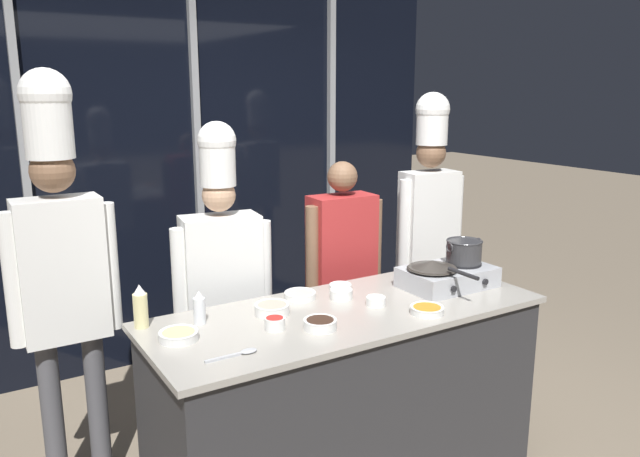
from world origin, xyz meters
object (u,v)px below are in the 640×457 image
at_px(prep_bowl_rice, 341,293).
at_px(chef_sous, 222,269).
at_px(serving_spoon_slotted, 241,353).
at_px(chef_head, 60,253).
at_px(prep_bowl_shrimp, 272,308).
at_px(prep_bowl_bell_pepper, 275,322).
at_px(prep_bowl_soy_glaze, 320,323).
at_px(prep_bowl_noodles, 300,294).
at_px(prep_bowl_carrots, 427,309).
at_px(prep_bowl_bean_sprouts, 340,287).
at_px(person_guest, 342,263).
at_px(chef_line, 429,212).
at_px(stock_pot, 464,251).
at_px(prep_bowl_garlic, 376,300).
at_px(prep_bowl_ginger, 179,335).
at_px(squeeze_bottle_clear, 199,308).
at_px(frying_pan, 433,265).
at_px(portable_stove, 448,277).
at_px(squeeze_bottle_oil, 140,307).

distance_m(prep_bowl_rice, chef_sous, 0.66).
xyz_separation_m(serving_spoon_slotted, chef_head, (-0.52, 0.83, 0.30)).
bearing_deg(prep_bowl_shrimp, prep_bowl_bell_pepper, -113.68).
distance_m(prep_bowl_shrimp, prep_bowl_soy_glaze, 0.29).
bearing_deg(chef_head, prep_bowl_noodles, 160.79).
bearing_deg(prep_bowl_carrots, prep_bowl_bean_sprouts, 107.71).
distance_m(person_guest, chef_line, 0.74).
relative_size(stock_pot, prep_bowl_noodles, 1.36).
relative_size(prep_bowl_bean_sprouts, prep_bowl_bell_pepper, 1.27).
distance_m(prep_bowl_noodles, chef_sous, 0.47).
height_order(chef_head, person_guest, chef_head).
xyz_separation_m(prep_bowl_garlic, chef_head, (-1.32, 0.65, 0.28)).
bearing_deg(prep_bowl_shrimp, prep_bowl_ginger, -171.62).
bearing_deg(prep_bowl_ginger, prep_bowl_garlic, -5.31).
height_order(stock_pot, chef_sous, chef_sous).
distance_m(squeeze_bottle_clear, person_guest, 1.18).
height_order(squeeze_bottle_clear, person_guest, person_guest).
relative_size(squeeze_bottle_clear, prep_bowl_ginger, 0.91).
height_order(stock_pot, prep_bowl_shrimp, stock_pot).
xyz_separation_m(frying_pan, prep_bowl_garlic, (-0.39, -0.03, -0.11)).
bearing_deg(frying_pan, person_guest, 101.35).
height_order(stock_pot, prep_bowl_rice, stock_pot).
relative_size(prep_bowl_noodles, chef_head, 0.08).
xyz_separation_m(prep_bowl_shrimp, chef_sous, (-0.04, 0.50, 0.07)).
bearing_deg(prep_bowl_rice, prep_bowl_bell_pepper, -158.36).
distance_m(prep_bowl_ginger, chef_sous, 0.72).
distance_m(stock_pot, prep_bowl_rice, 0.73).
bearing_deg(chef_head, squeeze_bottle_clear, 139.28).
height_order(chef_head, chef_line, chef_head).
distance_m(prep_bowl_carrots, prep_bowl_rice, 0.45).
relative_size(frying_pan, stock_pot, 2.08).
xyz_separation_m(prep_bowl_garlic, prep_bowl_ginger, (-0.97, 0.09, -0.00)).
relative_size(portable_stove, prep_bowl_noodles, 2.98).
xyz_separation_m(stock_pot, prep_bowl_garlic, (-0.61, -0.04, -0.16)).
xyz_separation_m(squeeze_bottle_clear, prep_bowl_shrimp, (0.33, -0.06, -0.04)).
height_order(prep_bowl_shrimp, serving_spoon_slotted, prep_bowl_shrimp).
distance_m(portable_stove, prep_bowl_soy_glaze, 0.91).
distance_m(prep_bowl_shrimp, prep_bowl_noodles, 0.25).
relative_size(prep_bowl_ginger, chef_sous, 0.09).
relative_size(frying_pan, prep_bowl_ginger, 2.70).
distance_m(stock_pot, prep_bowl_ginger, 1.59).
height_order(squeeze_bottle_oil, prep_bowl_bean_sprouts, squeeze_bottle_oil).
bearing_deg(prep_bowl_carrots, stock_pot, 28.18).
xyz_separation_m(squeeze_bottle_oil, chef_line, (2.02, 0.41, 0.15)).
xyz_separation_m(prep_bowl_shrimp, prep_bowl_rice, (0.40, 0.01, -0.00)).
distance_m(prep_bowl_ginger, chef_head, 0.72).
height_order(prep_bowl_bell_pepper, chef_sous, chef_sous).
bearing_deg(prep_bowl_bean_sprouts, stock_pot, -21.34).
height_order(prep_bowl_bell_pepper, prep_bowl_noodles, prep_bowl_bell_pepper).
distance_m(squeeze_bottle_oil, serving_spoon_slotted, 0.57).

